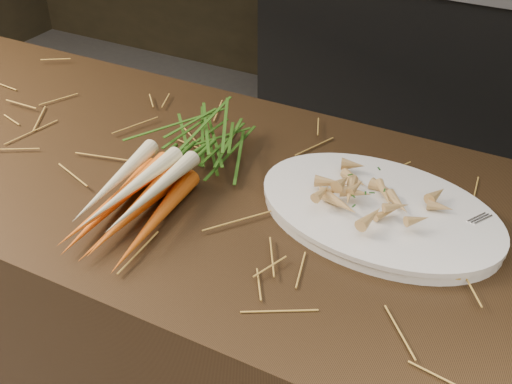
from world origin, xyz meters
TOP-DOWN VIEW (x-y plane):
  - main_counter at (0.00, 0.30)m, footprint 2.40×0.70m
  - back_counter at (0.30, 2.18)m, footprint 1.82×0.62m
  - straw_bedding at (0.00, 0.30)m, footprint 1.40×0.60m
  - root_veg_bunch at (0.08, 0.27)m, footprint 0.18×0.52m
  - serving_platter at (0.45, 0.34)m, footprint 0.46×0.34m
  - roasted_veg_heap at (0.45, 0.34)m, footprint 0.23×0.18m
  - serving_fork at (0.60, 0.30)m, footprint 0.09×0.15m

SIDE VIEW (x-z plane):
  - back_counter at x=0.30m, z-range 0.00..0.84m
  - main_counter at x=0.00m, z-range 0.00..0.90m
  - straw_bedding at x=0.00m, z-range 0.90..0.92m
  - serving_platter at x=0.45m, z-range 0.90..0.92m
  - serving_fork at x=0.60m, z-range 0.92..0.93m
  - root_veg_bunch at x=0.08m, z-range 0.90..0.99m
  - roasted_veg_heap at x=0.45m, z-range 0.92..0.97m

